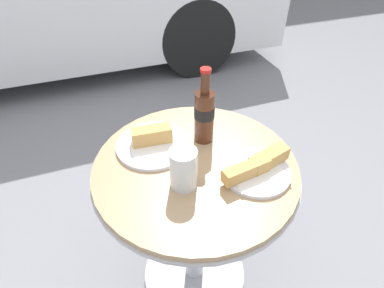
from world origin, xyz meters
The scene contains 6 objects.
ground_plane centered at (0.00, 0.00, 0.00)m, with size 30.00×30.00×0.00m, color gray.
bistro_table centered at (0.00, 0.00, 0.47)m, with size 0.63×0.63×0.68m.
cola_bottle_left centered at (0.07, 0.10, 0.78)m, with size 0.06×0.06×0.25m.
drinking_glass centered at (-0.06, -0.07, 0.74)m, with size 0.08×0.08×0.12m.
lunch_plate_near centered at (-0.10, 0.12, 0.70)m, with size 0.24×0.24×0.07m.
lunch_plate_far centered at (0.15, -0.10, 0.70)m, with size 0.23×0.20×0.06m.
Camera 1 is at (-0.23, -0.61, 1.31)m, focal length 28.00 mm.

